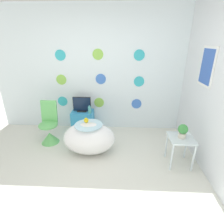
{
  "coord_description": "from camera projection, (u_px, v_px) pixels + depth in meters",
  "views": [
    {
      "loc": [
        0.46,
        -1.64,
        1.92
      ],
      "look_at": [
        0.33,
        1.0,
        0.83
      ],
      "focal_mm": 28.0,
      "sensor_mm": 36.0,
      "label": 1
    }
  ],
  "objects": [
    {
      "name": "wall_right",
      "position": [
        209.0,
        84.0,
        2.66
      ],
      "size": [
        0.06,
        3.09,
        2.6
      ],
      "color": "silver",
      "rests_on": "ground_plane"
    },
    {
      "name": "ground_plane",
      "position": [
        83.0,
        200.0,
        2.27
      ],
      "size": [
        12.0,
        12.0,
        0.0
      ],
      "primitive_type": "plane",
      "color": "silver"
    },
    {
      "name": "tv",
      "position": [
        82.0,
        105.0,
        3.79
      ],
      "size": [
        0.39,
        0.12,
        0.33
      ],
      "color": "black",
      "rests_on": "tv_cabinet"
    },
    {
      "name": "bathtub",
      "position": [
        89.0,
        138.0,
        3.14
      ],
      "size": [
        0.93,
        0.6,
        0.58
      ],
      "color": "white",
      "rests_on": "ground_plane"
    },
    {
      "name": "chair",
      "position": [
        49.0,
        130.0,
        3.48
      ],
      "size": [
        0.37,
        0.37,
        0.84
      ],
      "color": "#66C166",
      "rests_on": "ground_plane"
    },
    {
      "name": "vase",
      "position": [
        90.0,
        110.0,
        3.7
      ],
      "size": [
        0.07,
        0.07,
        0.18
      ],
      "color": "#51B2AD",
      "rests_on": "tv_cabinet"
    },
    {
      "name": "tv_cabinet",
      "position": [
        83.0,
        121.0,
        3.94
      ],
      "size": [
        0.47,
        0.35,
        0.47
      ],
      "color": "#389ED6",
      "rests_on": "ground_plane"
    },
    {
      "name": "wall_back_dotted",
      "position": [
        99.0,
        72.0,
        3.72
      ],
      "size": [
        4.57,
        0.05,
        2.6
      ],
      "color": "white",
      "rests_on": "ground_plane"
    },
    {
      "name": "rubber_duck",
      "position": [
        86.0,
        120.0,
        3.05
      ],
      "size": [
        0.08,
        0.09,
        0.1
      ],
      "color": "yellow",
      "rests_on": "bathtub"
    },
    {
      "name": "side_table",
      "position": [
        181.0,
        143.0,
        2.8
      ],
      "size": [
        0.38,
        0.4,
        0.5
      ],
      "color": "silver",
      "rests_on": "ground_plane"
    },
    {
      "name": "potted_plant_left",
      "position": [
        183.0,
        131.0,
        2.71
      ],
      "size": [
        0.15,
        0.15,
        0.23
      ],
      "color": "beige",
      "rests_on": "side_table"
    }
  ]
}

